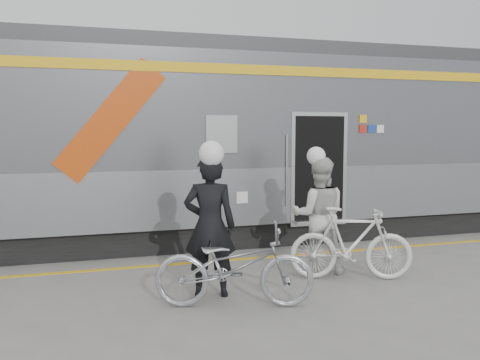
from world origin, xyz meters
name	(u,v)px	position (x,y,z in m)	size (l,w,h in m)	color
ground	(313,294)	(0.00, 0.00, 0.00)	(90.00, 90.00, 0.00)	slate
train	(195,143)	(-0.82, 4.19, 2.05)	(24.00, 3.17, 4.10)	black
safety_strip	(263,257)	(0.00, 2.15, 0.00)	(24.00, 0.12, 0.01)	gold
man	(210,226)	(-1.41, 0.37, 1.00)	(0.73, 0.48, 2.00)	black
bicycle_left	(234,266)	(-1.21, -0.18, 0.55)	(0.73, 2.09, 1.10)	#A0A1A7
woman	(319,215)	(0.57, 1.02, 0.95)	(0.92, 0.72, 1.89)	beige
bicycle_right	(351,243)	(0.87, 0.47, 0.57)	(0.54, 1.91, 1.15)	silver
helmet_man	(209,142)	(-1.41, 0.37, 2.17)	(0.35, 0.35, 0.35)	white
helmet_woman	(320,148)	(0.57, 1.02, 2.04)	(0.30, 0.30, 0.30)	white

